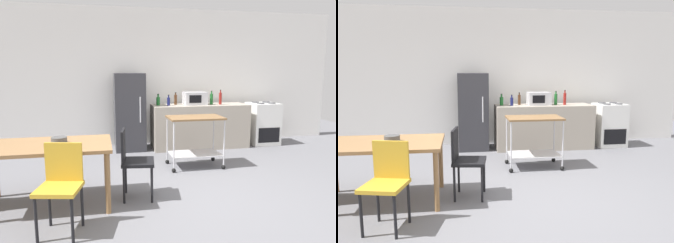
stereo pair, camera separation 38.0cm
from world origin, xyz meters
TOP-DOWN VIEW (x-y plane):
  - ground_plane at (0.00, 0.00)m, footprint 12.00×12.00m
  - back_wall at (0.00, 3.20)m, footprint 8.40×0.12m
  - kitchen_counter at (0.90, 2.60)m, footprint 2.00×0.64m
  - dining_table at (-1.76, 0.16)m, footprint 1.50×0.90m
  - chair_mustard at (-1.54, -0.54)m, footprint 0.48×0.48m
  - chair_black at (-0.75, 0.16)m, footprint 0.45×0.45m
  - stove_oven at (2.35, 2.62)m, footprint 0.60×0.61m
  - refrigerator at (-0.55, 2.70)m, footprint 0.60×0.63m
  - kitchen_cart at (0.40, 1.29)m, footprint 0.91×0.57m
  - bottle_hot_sauce at (0.03, 2.66)m, footprint 0.08×0.08m
  - bottle_olive_oil at (0.23, 2.56)m, footprint 0.06×0.06m
  - bottle_soy_sauce at (0.40, 2.70)m, footprint 0.06×0.06m
  - microwave at (0.80, 2.64)m, footprint 0.46×0.35m
  - bottle_vinegar at (1.15, 2.61)m, footprint 0.06×0.06m
  - bottle_sesame_oil at (1.33, 2.55)m, footprint 0.06×0.06m
  - fruit_bowl at (-1.62, 0.17)m, footprint 0.19×0.19m

SIDE VIEW (x-z plane):
  - ground_plane at x=0.00m, z-range 0.00..0.00m
  - kitchen_counter at x=0.90m, z-range 0.00..0.90m
  - stove_oven at x=2.35m, z-range -0.01..0.91m
  - chair_mustard at x=-1.54m, z-range 0.07..0.96m
  - chair_black at x=-0.75m, z-range 0.07..0.96m
  - kitchen_cart at x=0.40m, z-range 0.15..1.00m
  - dining_table at x=-1.76m, z-range 0.30..1.05m
  - refrigerator at x=-0.55m, z-range 0.00..1.55m
  - fruit_bowl at x=-1.62m, z-range 0.75..0.83m
  - bottle_olive_oil at x=0.23m, z-range 0.88..1.10m
  - bottle_hot_sauce at x=0.03m, z-range 0.88..1.11m
  - bottle_soy_sauce at x=0.40m, z-range 0.88..1.14m
  - bottle_vinegar at x=1.15m, z-range 0.88..1.16m
  - bottle_sesame_oil at x=1.33m, z-range 0.88..1.18m
  - microwave at x=0.80m, z-range 0.90..1.16m
  - back_wall at x=0.00m, z-range 0.00..2.90m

